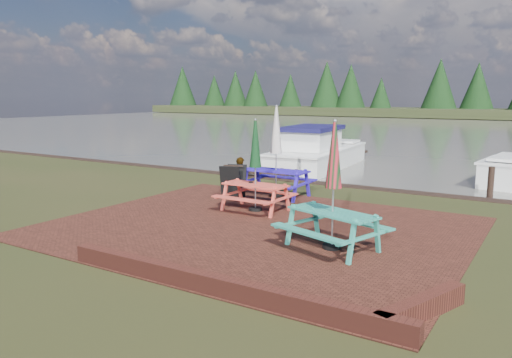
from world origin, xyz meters
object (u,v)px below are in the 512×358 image
object	(u,v)px
boat_jetty	(317,154)
picnic_table_blue	(276,166)
picnic_table_teal	(333,206)
person	(240,157)
picnic_table_red	(255,180)
jetty	(313,161)
chalkboard	(233,181)

from	to	relation	value
boat_jetty	picnic_table_blue	bearing A→B (deg)	-79.40
picnic_table_teal	boat_jetty	world-z (taller)	picnic_table_teal
picnic_table_blue	person	xyz separation A→B (m)	(-2.53, 1.93, -0.13)
picnic_table_red	jetty	distance (m)	9.33
picnic_table_teal	picnic_table_blue	size ratio (longest dim) A/B	0.94
jetty	chalkboard	bearing A→B (deg)	-81.75
picnic_table_blue	chalkboard	xyz separation A→B (m)	(-1.02, -0.72, -0.44)
picnic_table_blue	jetty	xyz separation A→B (m)	(-2.15, 7.06, -0.81)
boat_jetty	person	size ratio (longest dim) A/B	4.51
picnic_table_blue	jetty	size ratio (longest dim) A/B	0.29
jetty	picnic_table_blue	bearing A→B (deg)	-73.09
jetty	person	xyz separation A→B (m)	(-0.38, -5.14, 0.69)
picnic_table_teal	picnic_table_blue	world-z (taller)	picnic_table_blue
person	picnic_table_blue	bearing A→B (deg)	142.26
chalkboard	boat_jetty	distance (m)	8.10
picnic_table_teal	person	xyz separation A→B (m)	(-5.95, 5.75, -0.07)
picnic_table_red	picnic_table_blue	xyz separation A→B (m)	(-0.46, 1.87, 0.10)
picnic_table_teal	jetty	bearing A→B (deg)	134.91
picnic_table_teal	boat_jetty	bearing A→B (deg)	134.13
picnic_table_blue	picnic_table_red	bearing A→B (deg)	-77.32
picnic_table_red	chalkboard	xyz separation A→B (m)	(-1.47, 1.15, -0.33)
picnic_table_teal	picnic_table_red	bearing A→B (deg)	164.44
chalkboard	jetty	world-z (taller)	chalkboard
picnic_table_blue	person	distance (m)	3.18
picnic_table_teal	chalkboard	size ratio (longest dim) A/B	2.62
picnic_table_red	boat_jetty	xyz separation A→B (m)	(-2.54, 9.18, -0.41)
picnic_table_blue	jetty	world-z (taller)	picnic_table_blue
person	jetty	bearing A→B (deg)	-94.70
picnic_table_blue	chalkboard	size ratio (longest dim) A/B	2.79
picnic_table_red	chalkboard	size ratio (longest dim) A/B	2.48
chalkboard	jetty	distance (m)	7.88
chalkboard	person	xyz separation A→B (m)	(-1.51, 2.65, 0.31)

